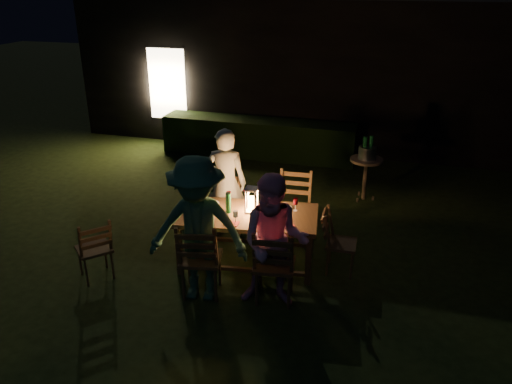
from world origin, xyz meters
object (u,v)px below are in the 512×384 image
(bottle_bucket_a, at_px, (364,150))
(ice_bucket, at_px, (367,153))
(bottle_table, at_px, (228,203))
(side_table, at_px, (366,164))
(chair_near_right, at_px, (274,277))
(person_opp_right, at_px, (274,242))
(chair_end, at_px, (339,253))
(chair_spare, at_px, (96,259))
(person_house_side, at_px, (226,183))
(bottle_bucket_b, at_px, (371,149))
(person_opp_left, at_px, (198,230))
(lantern, at_px, (251,201))
(chair_far_left, at_px, (226,218))
(dining_table, at_px, (247,219))
(chair_far_right, at_px, (293,220))
(chair_near_left, at_px, (201,271))

(bottle_bucket_a, bearing_deg, ice_bucket, 38.66)
(bottle_table, xyz_separation_m, side_table, (1.58, 2.67, -0.24))
(chair_near_right, height_order, person_opp_right, person_opp_right)
(chair_near_right, height_order, chair_end, chair_near_right)
(chair_spare, xyz_separation_m, bottle_bucket_a, (3.07, 3.47, 0.64))
(person_house_side, bearing_deg, chair_end, 154.06)
(bottle_bucket_a, relative_size, bottle_bucket_b, 1.00)
(chair_near_right, distance_m, bottle_table, 1.20)
(person_opp_left, height_order, bottle_bucket_a, person_opp_left)
(person_opp_right, distance_m, person_opp_left, 0.90)
(person_opp_left, height_order, lantern, person_opp_left)
(bottle_bucket_b, bearing_deg, bottle_bucket_a, -141.34)
(bottle_table, relative_size, side_table, 0.37)
(chair_far_left, bearing_deg, dining_table, 114.97)
(dining_table, distance_m, chair_end, 1.30)
(person_house_side, bearing_deg, ice_bucket, -142.99)
(bottle_table, bearing_deg, chair_spare, -151.56)
(chair_far_right, relative_size, chair_spare, 1.18)
(dining_table, xyz_separation_m, chair_end, (1.22, 0.17, -0.42))
(chair_far_right, relative_size, lantern, 3.06)
(person_house_side, height_order, bottle_bucket_b, person_house_side)
(person_opp_right, xyz_separation_m, bottle_bucket_b, (0.83, 3.43, 0.09))
(dining_table, xyz_separation_m, bottle_table, (-0.25, -0.03, 0.22))
(chair_near_right, bearing_deg, chair_far_left, 121.09)
(chair_near_left, height_order, chair_far_right, chair_near_left)
(chair_far_left, height_order, chair_end, chair_far_left)
(person_opp_right, bearing_deg, dining_table, 118.76)
(chair_near_right, xyz_separation_m, bottle_bucket_b, (0.84, 3.38, 0.60))
(chair_spare, bearing_deg, chair_near_right, -43.59)
(chair_spare, height_order, lantern, lantern)
(chair_spare, bearing_deg, person_opp_right, -44.76)
(dining_table, xyz_separation_m, chair_far_right, (0.44, 0.84, -0.37))
(person_house_side, relative_size, bottle_bucket_a, 5.23)
(side_table, height_order, bottle_bucket_a, bottle_bucket_a)
(person_opp_left, bearing_deg, person_house_side, 90.00)
(chair_near_right, height_order, person_opp_left, person_opp_left)
(lantern, height_order, bottle_table, lantern)
(chair_near_left, bearing_deg, person_opp_right, -7.39)
(bottle_bucket_b, bearing_deg, bottle_table, -121.08)
(chair_end, bearing_deg, bottle_bucket_b, 174.40)
(chair_far_right, distance_m, side_table, 2.04)
(chair_end, xyz_separation_m, ice_bucket, (0.12, 2.47, 0.59))
(chair_near_left, relative_size, chair_spare, 1.18)
(chair_near_left, xyz_separation_m, bottle_table, (0.09, 0.79, 0.58))
(person_house_side, xyz_separation_m, bottle_table, (0.31, -0.78, 0.07))
(person_opp_right, height_order, side_table, person_opp_right)
(chair_far_right, xyz_separation_m, side_table, (0.90, 1.80, 0.34))
(dining_table, relative_size, chair_end, 2.15)
(person_opp_left, relative_size, bottle_bucket_b, 5.70)
(chair_near_left, distance_m, chair_far_right, 1.84)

